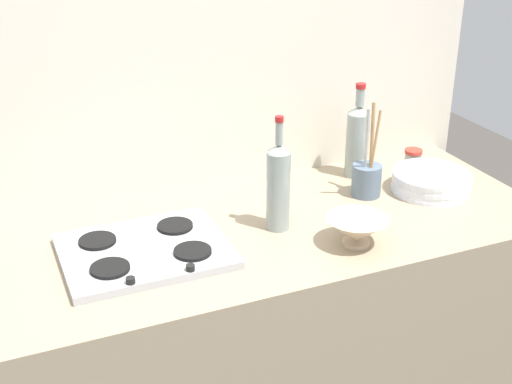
{
  "coord_description": "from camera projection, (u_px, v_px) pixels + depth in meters",
  "views": [
    {
      "loc": [
        -0.72,
        -1.69,
        1.87
      ],
      "look_at": [
        0.0,
        0.0,
        1.02
      ],
      "focal_mm": 49.17,
      "sensor_mm": 36.0,
      "label": 1
    }
  ],
  "objects": [
    {
      "name": "condiment_jar_front",
      "position": [
        413.0,
        160.0,
        2.45
      ],
      "size": [
        0.06,
        0.06,
        0.08
      ],
      "color": "#9E998C",
      "rests_on": "counter_block"
    },
    {
      "name": "counter_block",
      "position": [
        256.0,
        352.0,
        2.26
      ],
      "size": [
        1.8,
        0.7,
        0.9
      ],
      "primitive_type": "cube",
      "color": "tan",
      "rests_on": "ground"
    },
    {
      "name": "utensil_crock",
      "position": [
        367.0,
        178.0,
        2.26
      ],
      "size": [
        0.1,
        0.1,
        0.31
      ],
      "color": "slate",
      "rests_on": "counter_block"
    },
    {
      "name": "stovetop_hob",
      "position": [
        145.0,
        251.0,
        1.93
      ],
      "size": [
        0.45,
        0.36,
        0.04
      ],
      "color": "#B2B2B7",
      "rests_on": "counter_block"
    },
    {
      "name": "backsplash_panel",
      "position": [
        211.0,
        133.0,
        2.32
      ],
      "size": [
        1.9,
        0.06,
        2.14
      ],
      "primitive_type": "cube",
      "color": "beige",
      "rests_on": "ground"
    },
    {
      "name": "wine_bottle_mid_left",
      "position": [
        278.0,
        185.0,
        2.02
      ],
      "size": [
        0.07,
        0.07,
        0.35
      ],
      "color": "gray",
      "rests_on": "counter_block"
    },
    {
      "name": "mixing_bowl",
      "position": [
        357.0,
        230.0,
        1.97
      ],
      "size": [
        0.18,
        0.18,
        0.08
      ],
      "color": "beige",
      "rests_on": "counter_block"
    },
    {
      "name": "plate_stack",
      "position": [
        431.0,
        182.0,
        2.3
      ],
      "size": [
        0.26,
        0.26,
        0.07
      ],
      "color": "white",
      "rests_on": "counter_block"
    },
    {
      "name": "wine_bottle_leftmost",
      "position": [
        357.0,
        139.0,
        2.38
      ],
      "size": [
        0.08,
        0.08,
        0.33
      ],
      "color": "gray",
      "rests_on": "counter_block"
    }
  ]
}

